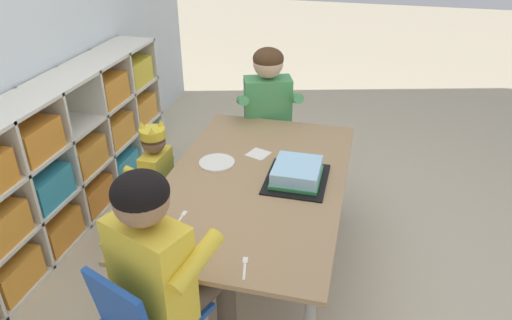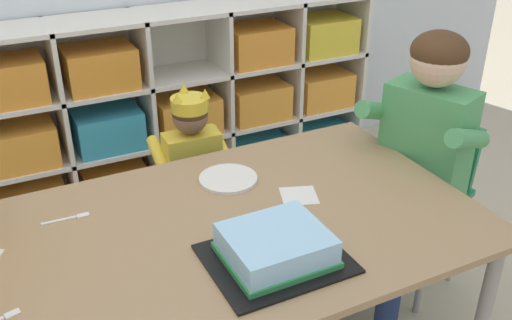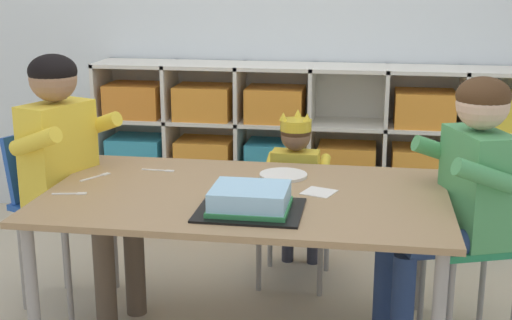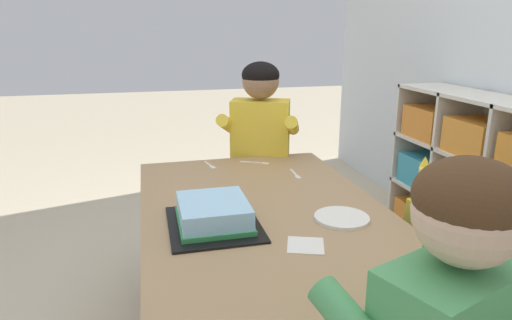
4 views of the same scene
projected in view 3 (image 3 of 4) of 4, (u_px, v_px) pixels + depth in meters
The scene contains 14 objects.
storage_cubby_shelf at pixel (309, 158), 3.88m from camera, with size 2.35×0.31×0.92m.
activity_table at pixel (246, 206), 2.66m from camera, with size 1.48×0.89×0.60m.
classroom_chair_blue at pixel (293, 213), 3.20m from camera, with size 0.35×0.37×0.60m.
child_with_crown at pixel (297, 176), 3.26m from camera, with size 0.30×0.31×0.80m.
classroom_chair_adult_side at pixel (53, 200), 3.00m from camera, with size 0.43×0.40×0.75m.
adult_helper_seated at pixel (70, 155), 2.89m from camera, with size 0.49×0.47×1.08m.
classroom_chair_guest_side at pixel (483, 240), 2.69m from camera, with size 0.42×0.40×0.67m.
guest_at_table_side at pixel (461, 185), 2.61m from camera, with size 0.48×0.46×1.04m.
birthday_cake_on_tray at pixel (250, 201), 2.43m from camera, with size 0.36×0.30×0.09m.
paper_plate_stack at pixel (283, 175), 2.85m from camera, with size 0.19×0.19×0.01m, color white.
paper_napkin_square at pixel (319, 192), 2.65m from camera, with size 0.11×0.11×0.00m, color white.
fork_by_napkin at pixel (97, 176), 2.85m from camera, with size 0.08×0.13×0.00m.
fork_beside_plate_stack at pixel (160, 170), 2.93m from camera, with size 0.14×0.02×0.00m.
fork_near_cake_tray at pixel (72, 194), 2.63m from camera, with size 0.13×0.04×0.00m.
Camera 3 is at (0.44, -2.48, 1.41)m, focal length 50.17 mm.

